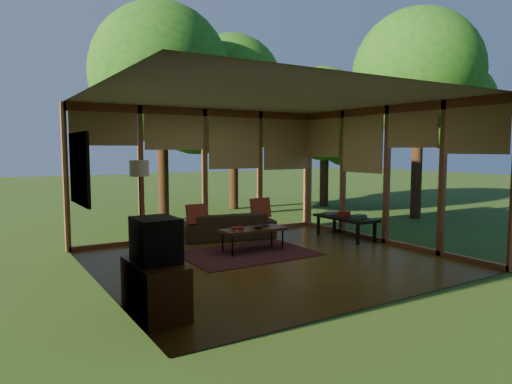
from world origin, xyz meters
TOP-DOWN VIEW (x-y plane):
  - floor at (0.00, 0.00)m, footprint 5.50×5.50m
  - ceiling at (0.00, 0.00)m, footprint 5.50×5.50m
  - wall_left at (-2.75, 0.00)m, footprint 0.04×5.00m
  - wall_front at (0.00, -2.50)m, footprint 5.50×0.04m
  - window_wall_back at (0.00, 2.50)m, footprint 5.50×0.12m
  - window_wall_right at (2.75, 0.00)m, footprint 0.12×5.00m
  - exterior_lawn at (8.00, 8.00)m, footprint 40.00×40.00m
  - tree_nw at (0.04, 5.16)m, footprint 3.57×3.57m
  - tree_ne at (2.74, 6.27)m, footprint 3.11×3.11m
  - tree_se at (5.88, 1.89)m, footprint 3.36×3.36m
  - tree_far at (5.49, 5.27)m, footprint 3.00×3.00m
  - rug at (-0.07, 0.63)m, footprint 2.29×1.62m
  - sofa at (0.30, 2.00)m, footprint 2.00×1.19m
  - pillow_left at (-0.45, 1.95)m, footprint 0.39×0.21m
  - pillow_right at (1.05, 1.95)m, footprint 0.42×0.22m
  - ct_book_lower at (-0.23, 0.70)m, footprint 0.20×0.16m
  - ct_book_upper at (-0.23, 0.70)m, footprint 0.24×0.21m
  - ct_book_side at (0.37, 0.83)m, footprint 0.22×0.19m
  - ct_bowl at (0.17, 0.65)m, footprint 0.16×0.16m
  - media_cabinet at (-2.47, -1.36)m, footprint 0.50×1.00m
  - television at (-2.45, -1.36)m, footprint 0.45×0.55m
  - console_book_a at (2.40, 0.37)m, footprint 0.25×0.19m
  - console_book_b at (2.40, 0.82)m, footprint 0.24×0.19m
  - console_book_c at (2.40, 1.22)m, footprint 0.23×0.18m
  - floor_lamp at (-1.50, 2.21)m, footprint 0.36×0.36m
  - coffee_table at (0.12, 0.75)m, footprint 1.20×0.50m
  - side_console at (2.40, 0.77)m, footprint 0.60×1.40m
  - wall_painting at (-2.71, 1.40)m, footprint 0.06×1.35m

SIDE VIEW (x-z plane):
  - exterior_lawn at x=8.00m, z-range -0.01..-0.01m
  - floor at x=0.00m, z-range 0.00..0.00m
  - rug at x=-0.07m, z-range 0.00..0.01m
  - sofa at x=0.30m, z-range 0.00..0.55m
  - media_cabinet at x=-2.47m, z-range 0.00..0.60m
  - coffee_table at x=0.12m, z-range 0.18..0.60m
  - side_console at x=2.40m, z-range 0.18..0.64m
  - ct_book_lower at x=-0.23m, z-range 0.42..0.45m
  - ct_book_side at x=0.37m, z-range 0.42..0.45m
  - ct_bowl at x=0.17m, z-range 0.42..0.50m
  - ct_book_upper at x=-0.23m, z-range 0.45..0.49m
  - console_book_c at x=2.40m, z-range 0.45..0.51m
  - console_book_a at x=2.40m, z-range 0.46..0.54m
  - console_book_b at x=2.40m, z-range 0.45..0.56m
  - pillow_left at x=-0.45m, z-range 0.37..0.78m
  - pillow_right at x=1.05m, z-range 0.37..0.81m
  - television at x=-2.45m, z-range 0.60..1.10m
  - wall_left at x=-2.75m, z-range 0.00..2.70m
  - wall_front at x=0.00m, z-range 0.00..2.70m
  - window_wall_back at x=0.00m, z-range 0.00..2.70m
  - window_wall_right at x=2.75m, z-range 0.00..2.70m
  - floor_lamp at x=-1.50m, z-range 0.58..2.23m
  - wall_painting at x=-2.71m, z-range 0.98..2.12m
  - ceiling at x=0.00m, z-range 2.70..2.70m
  - tree_far at x=5.49m, z-range 0.73..5.21m
  - tree_nw at x=0.04m, z-range 0.99..6.55m
  - tree_ne at x=2.74m, z-range 1.10..6.46m
  - tree_se at x=5.88m, z-range 1.06..6.58m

